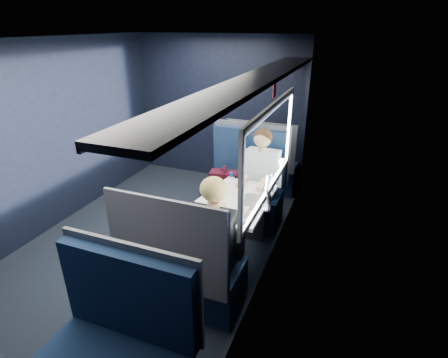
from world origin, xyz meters
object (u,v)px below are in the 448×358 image
at_px(man, 260,177).
at_px(laptop, 262,198).
at_px(seat_bay_far, 184,270).
at_px(bottle_small, 270,184).
at_px(seat_row_back, 121,353).
at_px(woman, 216,236).
at_px(seat_row_front, 263,166).
at_px(seat_bay_near, 243,190).
at_px(table, 236,205).
at_px(cup, 271,187).

bearing_deg(man, laptop, -72.95).
distance_m(seat_bay_far, bottle_small, 1.34).
relative_size(seat_row_back, woman, 0.88).
height_order(seat_row_front, man, man).
xyz_separation_m(seat_bay_near, man, (0.26, -0.17, 0.30)).
height_order(man, woman, same).
bearing_deg(table, seat_bay_far, -101.78).
distance_m(seat_row_front, seat_row_back, 3.59).
bearing_deg(cup, woman, -102.34).
xyz_separation_m(laptop, bottle_small, (0.01, 0.31, 0.02)).
distance_m(table, bottle_small, 0.45).
relative_size(seat_row_front, man, 0.88).
height_order(table, seat_bay_near, seat_bay_near).
bearing_deg(bottle_small, man, 119.75).
relative_size(seat_bay_near, seat_row_back, 1.09).
height_order(seat_bay_near, bottle_small, seat_bay_near).
xyz_separation_m(table, man, (0.07, 0.70, 0.06)).
bearing_deg(seat_row_back, woman, 77.07).
xyz_separation_m(seat_bay_far, laptop, (0.46, 0.87, 0.40)).
xyz_separation_m(seat_row_front, laptop, (0.46, -1.80, 0.40)).
distance_m(seat_bay_near, laptop, 1.06).
height_order(bottle_small, cup, bottle_small).
height_order(man, cup, man).
bearing_deg(seat_bay_near, cup, -46.78).
height_order(seat_row_front, laptop, seat_row_front).
bearing_deg(man, bottle_small, -60.25).
distance_m(seat_row_back, man, 2.53).
xyz_separation_m(seat_bay_near, laptop, (0.48, -0.87, 0.39)).
bearing_deg(seat_row_back, cup, 77.36).
bearing_deg(seat_bay_near, laptop, -61.26).
height_order(seat_bay_near, woman, woman).
bearing_deg(bottle_small, woman, -102.47).
xyz_separation_m(seat_bay_near, woman, (0.26, -1.57, 0.31)).
relative_size(table, seat_row_back, 0.86).
relative_size(seat_bay_far, man, 0.95).
bearing_deg(woman, seat_bay_near, 99.44).
bearing_deg(seat_row_front, laptop, -75.51).
height_order(seat_bay_near, seat_bay_far, same).
relative_size(man, woman, 1.00).
xyz_separation_m(seat_row_front, seat_row_back, (0.00, -3.59, 0.00)).
bearing_deg(table, woman, -84.55).
relative_size(bottle_small, cup, 2.47).
relative_size(seat_bay_far, seat_row_back, 1.09).
bearing_deg(bottle_small, seat_row_front, 107.65).
distance_m(bottle_small, cup, 0.06).
bearing_deg(seat_bay_near, seat_row_back, -89.75).
height_order(seat_row_back, cup, seat_row_back).
distance_m(seat_bay_near, cup, 0.80).
height_order(seat_bay_near, cup, seat_bay_near).
relative_size(woman, bottle_small, 6.58).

